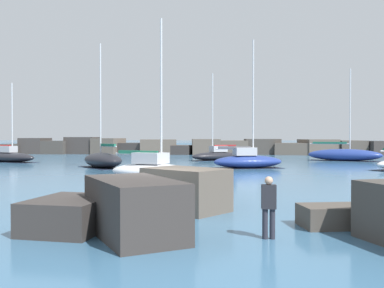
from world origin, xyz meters
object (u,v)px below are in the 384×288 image
object	(u,v)px
sailboat_moored_6	(103,160)
sailboat_moored_2	(216,155)
sailboat_moored_7	(344,155)
sailboat_moored_4	(248,160)
person_on_rocks	(269,204)
sailboat_moored_5	(154,170)
mooring_buoy_orange_near	(145,155)
sailboat_moored_1	(9,156)

from	to	relation	value
sailboat_moored_6	sailboat_moored_2	bearing A→B (deg)	52.91
sailboat_moored_7	sailboat_moored_2	bearing A→B (deg)	-179.37
sailboat_moored_4	person_on_rocks	world-z (taller)	sailboat_moored_4
sailboat_moored_5	sailboat_moored_6	bearing A→B (deg)	121.78
sailboat_moored_6	mooring_buoy_orange_near	distance (m)	15.35
sailboat_moored_1	sailboat_moored_5	xyz separation A→B (m)	(17.80, -16.68, 0.00)
sailboat_moored_1	sailboat_moored_6	xyz separation A→B (m)	(11.83, -7.04, 0.07)
sailboat_moored_4	mooring_buoy_orange_near	distance (m)	18.64
sailboat_moored_6	sailboat_moored_1	bearing A→B (deg)	149.25
sailboat_moored_6	sailboat_moored_7	bearing A→B (deg)	28.16
sailboat_moored_5	person_on_rocks	world-z (taller)	sailboat_moored_5
sailboat_moored_2	sailboat_moored_4	size ratio (longest dim) A/B	0.90
sailboat_moored_1	sailboat_moored_5	distance (m)	24.39
sailboat_moored_7	person_on_rocks	xyz separation A→B (m)	(-11.23, -35.65, 0.20)
sailboat_moored_6	person_on_rocks	world-z (taller)	sailboat_moored_6
sailboat_moored_1	sailboat_moored_7	distance (m)	34.71
sailboat_moored_4	sailboat_moored_1	bearing A→B (deg)	164.77
sailboat_moored_2	sailboat_moored_4	distance (m)	11.67
sailboat_moored_2	sailboat_moored_7	size ratio (longest dim) A/B	0.96
sailboat_moored_1	person_on_rocks	world-z (taller)	sailboat_moored_1
sailboat_moored_4	sailboat_moored_6	bearing A→B (deg)	-177.17
sailboat_moored_1	mooring_buoy_orange_near	bearing A→B (deg)	34.04
sailboat_moored_2	mooring_buoy_orange_near	xyz separation A→B (m)	(-8.54, 3.43, -0.23)
sailboat_moored_1	sailboat_moored_4	bearing A→B (deg)	-15.23
sailboat_moored_6	sailboat_moored_7	world-z (taller)	sailboat_moored_6
sailboat_moored_2	sailboat_moored_7	world-z (taller)	sailboat_moored_7
sailboat_moored_1	sailboat_moored_4	distance (m)	24.55
sailboat_moored_2	sailboat_moored_4	xyz separation A→B (m)	(2.86, -11.32, 0.05)
sailboat_moored_1	sailboat_moored_5	world-z (taller)	sailboat_moored_5
mooring_buoy_orange_near	sailboat_moored_4	bearing A→B (deg)	-52.31
mooring_buoy_orange_near	sailboat_moored_5	bearing A→B (deg)	-77.55
sailboat_moored_1	sailboat_moored_6	world-z (taller)	sailboat_moored_6
sailboat_moored_1	sailboat_moored_7	bearing A→B (deg)	8.31
sailboat_moored_1	mooring_buoy_orange_near	distance (m)	14.83
sailboat_moored_5	sailboat_moored_1	bearing A→B (deg)	136.87
mooring_buoy_orange_near	person_on_rocks	world-z (taller)	person_on_rocks
sailboat_moored_7	person_on_rocks	bearing A→B (deg)	-107.49
sailboat_moored_7	sailboat_moored_6	bearing A→B (deg)	-151.84
person_on_rocks	mooring_buoy_orange_near	bearing A→B (deg)	105.54
sailboat_moored_2	sailboat_moored_5	distance (m)	21.76
sailboat_moored_6	sailboat_moored_7	distance (m)	25.54
sailboat_moored_1	sailboat_moored_2	xyz separation A→B (m)	(20.83, 4.87, -0.01)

